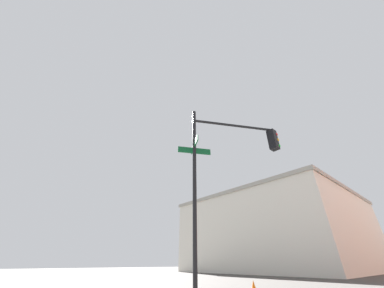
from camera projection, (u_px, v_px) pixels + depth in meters
traffic_signal_near at (234, 156)px, 7.08m from camera, size 2.10×3.36×5.83m
building_stucco at (279, 235)px, 27.75m from camera, size 19.05×19.67×8.44m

